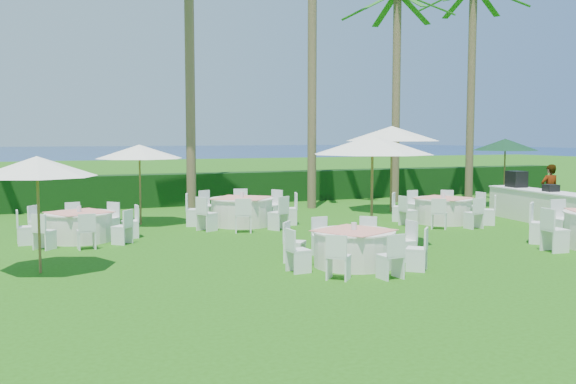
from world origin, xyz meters
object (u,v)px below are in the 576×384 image
at_px(banquet_table_e, 242,211).
at_px(umbrella_green, 505,145).
at_px(umbrella_d, 392,134).
at_px(umbrella_a, 37,167).
at_px(staff_person, 550,191).
at_px(umbrella_b, 372,145).
at_px(buffet_table, 540,205).
at_px(banquet_table_f, 443,210).
at_px(banquet_table_b, 354,247).
at_px(umbrella_c, 139,152).
at_px(banquet_table_d, 79,226).

bearing_deg(banquet_table_e, umbrella_green, 5.04).
distance_m(umbrella_d, umbrella_green, 4.77).
height_order(umbrella_a, staff_person, umbrella_a).
distance_m(banquet_table_e, staff_person, 10.02).
distance_m(umbrella_b, buffet_table, 7.37).
distance_m(banquet_table_f, umbrella_green, 5.95).
relative_size(banquet_table_e, staff_person, 1.88).
bearing_deg(umbrella_d, banquet_table_e, -168.54).
xyz_separation_m(banquet_table_b, banquet_table_e, (-0.13, 6.54, 0.04)).
bearing_deg(staff_person, umbrella_c, -8.08).
height_order(banquet_table_f, umbrella_a, umbrella_a).
xyz_separation_m(umbrella_b, umbrella_green, (8.96, 5.59, -0.11)).
height_order(banquet_table_b, umbrella_green, umbrella_green).
xyz_separation_m(banquet_table_f, staff_person, (4.04, -0.18, 0.45)).
relative_size(banquet_table_e, banquet_table_f, 1.06).
relative_size(banquet_table_d, buffet_table, 0.68).
xyz_separation_m(umbrella_b, umbrella_c, (-4.37, 5.98, -0.25)).
distance_m(umbrella_green, buffet_table, 4.74).
relative_size(umbrella_c, umbrella_d, 0.78).
bearing_deg(umbrella_a, banquet_table_d, 73.91).
relative_size(buffet_table, staff_person, 2.51).
distance_m(umbrella_b, umbrella_d, 7.21).
height_order(banquet_table_f, umbrella_green, umbrella_green).
bearing_deg(umbrella_b, umbrella_d, 54.21).
bearing_deg(staff_person, banquet_table_b, 31.96).
relative_size(banquet_table_b, umbrella_b, 1.01).
distance_m(umbrella_c, umbrella_green, 13.34).
distance_m(umbrella_d, staff_person, 5.44).
relative_size(banquet_table_f, umbrella_b, 1.05).
xyz_separation_m(banquet_table_d, umbrella_a, (-1.05, -3.63, 1.66)).
relative_size(banquet_table_b, umbrella_c, 1.14).
bearing_deg(buffet_table, banquet_table_d, 172.16).
height_order(umbrella_green, staff_person, umbrella_green).
bearing_deg(banquet_table_d, banquet_table_b, -48.46).
bearing_deg(umbrella_a, banquet_table_e, 39.73).
bearing_deg(staff_person, banquet_table_e, -4.84).
xyz_separation_m(banquet_table_e, umbrella_a, (-5.72, -4.75, 1.62)).
xyz_separation_m(banquet_table_b, umbrella_a, (-5.85, 1.79, 1.66)).
xyz_separation_m(umbrella_a, umbrella_b, (7.37, 0.10, 0.37)).
xyz_separation_m(umbrella_d, umbrella_green, (4.75, -0.25, -0.40)).
bearing_deg(staff_person, umbrella_a, 16.94).
xyz_separation_m(banquet_table_f, umbrella_green, (4.86, 2.85, 1.90)).
bearing_deg(umbrella_c, umbrella_a, -116.26).
bearing_deg(umbrella_b, umbrella_c, 126.18).
height_order(umbrella_c, umbrella_d, umbrella_d).
relative_size(banquet_table_b, umbrella_green, 1.15).
xyz_separation_m(banquet_table_b, staff_person, (9.66, 4.45, 0.47)).
distance_m(umbrella_c, buffet_table, 12.18).
bearing_deg(umbrella_c, banquet_table_f, -20.95).
xyz_separation_m(umbrella_a, buffet_table, (14.29, 1.81, -1.52)).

